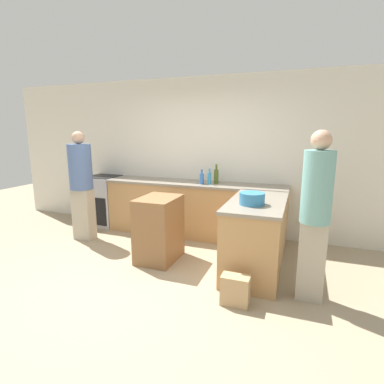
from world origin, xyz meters
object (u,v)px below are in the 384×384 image
dish_soap_bottle (209,178)px  person_at_peninsula (315,210)px  mixing_bowl (252,199)px  water_bottle_blue (202,178)px  paper_bag (235,290)px  island_table (159,229)px  person_by_range (81,182)px  range_oven (104,200)px  olive_oil_bottle (216,176)px

dish_soap_bottle → person_at_peninsula: person_at_peninsula is taller
mixing_bowl → water_bottle_blue: 1.49m
mixing_bowl → dish_soap_bottle: dish_soap_bottle is taller
paper_bag → island_table: bearing=149.0°
person_at_peninsula → paper_bag: 1.17m
person_by_range → person_at_peninsula: person_at_peninsula is taller
person_by_range → paper_bag: 3.10m
dish_soap_bottle → person_at_peninsula: size_ratio=0.14×
person_by_range → mixing_bowl: bearing=-8.0°
range_oven → mixing_bowl: size_ratio=3.17×
water_bottle_blue → paper_bag: bearing=-61.3°
mixing_bowl → island_table: bearing=175.7°
dish_soap_bottle → person_by_range: bearing=-159.4°
mixing_bowl → dish_soap_bottle: 1.43m
mixing_bowl → olive_oil_bottle: size_ratio=0.93×
person_by_range → person_at_peninsula: size_ratio=0.99×
island_table → person_by_range: person_by_range is taller
island_table → mixing_bowl: 1.41m
paper_bag → water_bottle_blue: bearing=118.7°
range_oven → mixing_bowl: mixing_bowl is taller
island_table → dish_soap_bottle: (0.41, 1.04, 0.59)m
dish_soap_bottle → paper_bag: (0.84, -1.79, -0.88)m
range_oven → paper_bag: range_oven is taller
dish_soap_bottle → paper_bag: 2.17m
water_bottle_blue → dish_soap_bottle: bearing=14.7°
water_bottle_blue → person_at_peninsula: 2.18m
person_at_peninsula → paper_bag: (-0.73, -0.38, -0.83)m
range_oven → water_bottle_blue: bearing=-3.2°
dish_soap_bottle → person_by_range: 2.09m
person_at_peninsula → dish_soap_bottle: bearing=138.0°
olive_oil_bottle → person_by_range: (-2.04, -0.84, -0.09)m
water_bottle_blue → person_by_range: (-1.84, -0.70, -0.06)m
range_oven → person_at_peninsula: person_at_peninsula is taller
island_table → water_bottle_blue: water_bottle_blue is taller
person_at_peninsula → paper_bag: size_ratio=5.63×
water_bottle_blue → person_at_peninsula: bearing=-39.2°
mixing_bowl → person_at_peninsula: 0.74m
person_by_range → island_table: bearing=-11.1°
olive_oil_bottle → person_by_range: person_by_range is taller
range_oven → paper_bag: (2.99, -1.87, -0.31)m
range_oven → person_at_peninsula: bearing=-21.8°
island_table → olive_oil_bottle: 1.39m
water_bottle_blue → person_at_peninsula: person_at_peninsula is taller
mixing_bowl → person_at_peninsula: size_ratio=0.17×
water_bottle_blue → person_at_peninsula: size_ratio=0.13×
olive_oil_bottle → paper_bag: (0.76, -1.90, -0.90)m
range_oven → olive_oil_bottle: 2.31m
mixing_bowl → person_by_range: bearing=172.0°
island_table → mixing_bowl: bearing=-4.3°
person_at_peninsula → range_oven: bearing=158.2°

